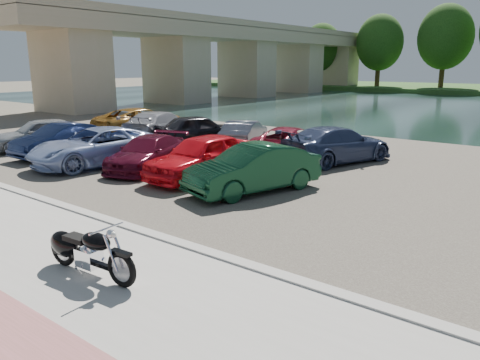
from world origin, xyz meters
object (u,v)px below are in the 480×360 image
object	(u,v)px
motorcycle	(83,250)
car_1	(61,140)
car_2	(97,147)
car_0	(40,134)

from	to	relation	value
motorcycle	car_1	xyz separation A→B (m)	(-11.11, 6.44, 0.18)
car_2	car_0	bearing A→B (deg)	-176.65
motorcycle	car_2	world-z (taller)	car_2
motorcycle	car_1	bearing A→B (deg)	145.90
car_1	motorcycle	bearing A→B (deg)	-33.67
motorcycle	car_0	distance (m)	14.92
motorcycle	car_1	size ratio (longest dim) A/B	0.55
car_0	car_2	distance (m)	5.07
motorcycle	car_1	world-z (taller)	car_1
car_0	car_2	xyz separation A→B (m)	(5.05, -0.49, 0.00)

